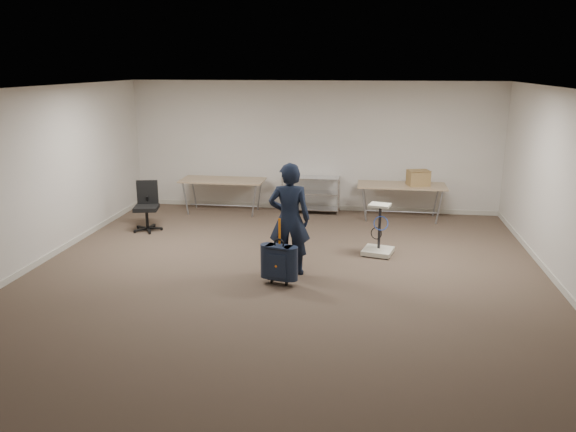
# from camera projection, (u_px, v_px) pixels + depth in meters

# --- Properties ---
(ground) EXTENTS (9.00, 9.00, 0.00)m
(ground) POSITION_uv_depth(u_px,v_px,m) (281.00, 284.00, 8.24)
(ground) COLOR #453629
(ground) RESTS_ON ground
(room_shell) EXTENTS (8.00, 9.00, 9.00)m
(room_shell) POSITION_uv_depth(u_px,v_px,m) (294.00, 251.00, 9.55)
(room_shell) COLOR beige
(room_shell) RESTS_ON ground
(folding_table_left) EXTENTS (1.80, 0.75, 0.73)m
(folding_table_left) POSITION_uv_depth(u_px,v_px,m) (223.00, 182.00, 12.11)
(folding_table_left) COLOR #9E8161
(folding_table_left) RESTS_ON ground
(folding_table_right) EXTENTS (1.80, 0.75, 0.73)m
(folding_table_right) POSITION_uv_depth(u_px,v_px,m) (402.00, 187.00, 11.58)
(folding_table_right) COLOR #9E8161
(folding_table_right) RESTS_ON ground
(wire_shelf) EXTENTS (1.22, 0.47, 0.80)m
(wire_shelf) POSITION_uv_depth(u_px,v_px,m) (311.00, 193.00, 12.14)
(wire_shelf) COLOR silver
(wire_shelf) RESTS_ON ground
(person) EXTENTS (0.66, 0.47, 1.73)m
(person) POSITION_uv_depth(u_px,v_px,m) (289.00, 219.00, 8.47)
(person) COLOR black
(person) RESTS_ON ground
(suitcase) EXTENTS (0.41, 0.29, 1.00)m
(suitcase) POSITION_uv_depth(u_px,v_px,m) (279.00, 262.00, 8.16)
(suitcase) COLOR black
(suitcase) RESTS_ON ground
(office_chair) EXTENTS (0.58, 0.58, 0.95)m
(office_chair) POSITION_uv_depth(u_px,v_px,m) (147.00, 216.00, 10.89)
(office_chair) COLOR black
(office_chair) RESTS_ON ground
(equipment_cart) EXTENTS (0.58, 0.58, 0.88)m
(equipment_cart) POSITION_uv_depth(u_px,v_px,m) (378.00, 241.00, 9.49)
(equipment_cart) COLOR beige
(equipment_cart) RESTS_ON ground
(cardboard_box) EXTENTS (0.49, 0.42, 0.31)m
(cardboard_box) POSITION_uv_depth(u_px,v_px,m) (418.00, 178.00, 11.45)
(cardboard_box) COLOR #987547
(cardboard_box) RESTS_ON folding_table_right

